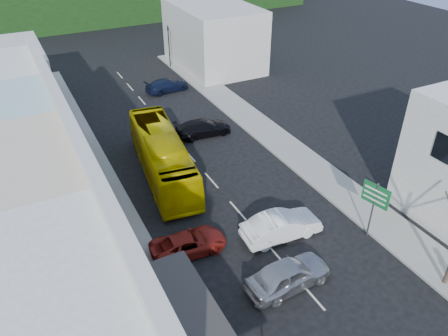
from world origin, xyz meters
TOP-DOWN VIEW (x-y plane):
  - ground at (0.00, 0.00)m, footprint 120.00×120.00m
  - sidewalk_left at (-7.50, 10.00)m, footprint 3.00×52.00m
  - sidewalk_right at (7.50, 10.00)m, footprint 3.00×52.00m
  - shopfront_row at (-12.49, 5.00)m, footprint 8.25×30.00m
  - distant_block_left at (-12.00, 27.00)m, footprint 8.00×10.00m
  - distant_block_right at (11.00, 30.00)m, footprint 8.00×12.00m
  - bus at (-2.78, 10.35)m, footprint 3.99×11.83m
  - car_silver at (-0.77, -2.85)m, footprint 4.49×2.03m
  - car_white at (1.10, 0.61)m, footprint 4.49×2.04m
  - car_red at (-4.39, 1.95)m, footprint 4.67×2.09m
  - car_black_near at (2.41, 14.58)m, footprint 4.61×2.13m
  - car_navy_far at (3.16, 25.07)m, footprint 4.67×2.31m
  - pedestrian_left at (-7.54, 1.01)m, footprint 0.57×0.70m
  - direction_sign at (5.80, -1.76)m, footprint 0.98×1.82m
  - traffic_signal at (6.08, 31.71)m, footprint 0.87×1.17m

SIDE VIEW (x-z plane):
  - ground at x=0.00m, z-range 0.00..0.00m
  - sidewalk_left at x=-7.50m, z-range 0.00..0.15m
  - sidewalk_right at x=7.50m, z-range 0.00..0.15m
  - car_silver at x=-0.77m, z-range 0.00..1.40m
  - car_white at x=1.10m, z-range 0.00..1.40m
  - car_red at x=-4.39m, z-range 0.00..1.40m
  - car_black_near at x=2.41m, z-range 0.00..1.40m
  - car_navy_far at x=3.16m, z-range 0.00..1.40m
  - pedestrian_left at x=-7.54m, z-range 0.15..1.85m
  - bus at x=-2.78m, z-range 0.00..3.10m
  - direction_sign at x=5.80m, z-range 0.00..3.85m
  - traffic_signal at x=6.08m, z-range 0.00..4.90m
  - distant_block_left at x=-12.00m, z-range 0.00..6.00m
  - distant_block_right at x=11.00m, z-range 0.00..7.00m
  - shopfront_row at x=-12.49m, z-range 0.00..8.00m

